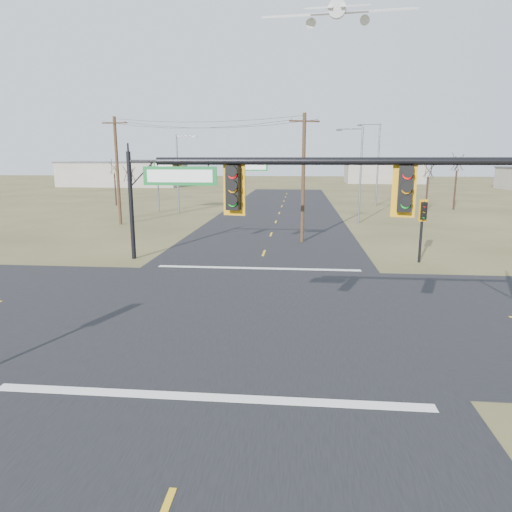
{
  "coord_description": "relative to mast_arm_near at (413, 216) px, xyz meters",
  "views": [
    {
      "loc": [
        2.35,
        -18.6,
        6.34
      ],
      "look_at": [
        0.5,
        1.0,
        2.15
      ],
      "focal_mm": 32.0,
      "sensor_mm": 36.0,
      "label": 1
    }
  ],
  "objects": [
    {
      "name": "road_ns",
      "position": [
        -5.01,
        7.71,
        -5.02
      ],
      "size": [
        14.0,
        160.0,
        0.02
      ],
      "primitive_type": "cube",
      "color": "black",
      "rests_on": "ground"
    },
    {
      "name": "highway_sign",
      "position": [
        -18.55,
        43.61,
        -0.78
      ],
      "size": [
        3.2,
        0.32,
        6.0
      ],
      "rotation": [
        0.0,
        0.0,
        -0.07
      ],
      "color": "slate",
      "rests_on": "ground"
    },
    {
      "name": "bare_tree_b",
      "position": [
        -28.14,
        50.85,
        0.34
      ],
      "size": [
        3.44,
        3.44,
        6.72
      ],
      "rotation": [
        0.0,
        0.0,
        0.39
      ],
      "color": "black",
      "rests_on": "ground"
    },
    {
      "name": "streetlight_a",
      "position": [
        3.16,
        35.78,
        0.27
      ],
      "size": [
        2.65,
        0.4,
        9.44
      ],
      "rotation": [
        0.0,
        0.0,
        0.35
      ],
      "color": "slate",
      "rests_on": "ground"
    },
    {
      "name": "warehouse_mid",
      "position": [
        19.99,
        117.71,
        -2.53
      ],
      "size": [
        20.0,
        12.0,
        5.0
      ],
      "primitive_type": "cube",
      "color": "#A0998E",
      "rests_on": "ground"
    },
    {
      "name": "mast_arm_far",
      "position": [
        -10.26,
        17.26,
        -0.09
      ],
      "size": [
        8.84,
        0.5,
        6.82
      ],
      "rotation": [
        0.0,
        0.0,
        0.2
      ],
      "color": "black",
      "rests_on": "ground"
    },
    {
      "name": "utility_pole_far",
      "position": [
        -20.3,
        32.65,
        0.3
      ],
      "size": [
        2.53,
        0.3,
        10.32
      ],
      "rotation": [
        0.0,
        0.0,
        -0.06
      ],
      "color": "#422C1C",
      "rests_on": "ground"
    },
    {
      "name": "streetlight_c",
      "position": [
        -16.91,
        43.01,
        0.12
      ],
      "size": [
        2.56,
        0.29,
        9.18
      ],
      "rotation": [
        0.0,
        0.0,
        -0.12
      ],
      "color": "slate",
      "rests_on": "ground"
    },
    {
      "name": "utility_pole_near",
      "position": [
        -2.39,
        24.39,
        0.01
      ],
      "size": [
        2.27,
        0.94,
        9.71
      ],
      "rotation": [
        0.0,
        0.0,
        0.35
      ],
      "color": "#422C1C",
      "rests_on": "ground"
    },
    {
      "name": "ground",
      "position": [
        -5.01,
        7.71,
        -5.03
      ],
      "size": [
        320.0,
        320.0,
        0.0
      ],
      "primitive_type": "plane",
      "color": "olive",
      "rests_on": "ground"
    },
    {
      "name": "stop_bar_far",
      "position": [
        -5.01,
        15.21,
        -5.0
      ],
      "size": [
        12.0,
        0.4,
        0.01
      ],
      "primitive_type": "cube",
      "color": "silver",
      "rests_on": "road_ns"
    },
    {
      "name": "stop_bar_near",
      "position": [
        -5.01,
        0.21,
        -5.0
      ],
      "size": [
        12.0,
        0.4,
        0.01
      ],
      "primitive_type": "cube",
      "color": "silver",
      "rests_on": "road_ns"
    },
    {
      "name": "bare_tree_a",
      "position": [
        -21.24,
        38.19,
        -0.04
      ],
      "size": [
        3.21,
        3.21,
        6.3
      ],
      "rotation": [
        0.0,
        0.0,
        -0.29
      ],
      "color": "black",
      "rests_on": "ground"
    },
    {
      "name": "bare_tree_c",
      "position": [
        12.85,
        46.81,
        0.23
      ],
      "size": [
        3.68,
        3.68,
        6.71
      ],
      "rotation": [
        0.0,
        0.0,
        -0.37
      ],
      "color": "black",
      "rests_on": "ground"
    },
    {
      "name": "jet_airliner",
      "position": [
        3.75,
        81.19,
        28.25
      ],
      "size": [
        19.5,
        20.75,
        12.82
      ],
      "rotation": [
        0.0,
        -0.3,
        1.47
      ],
      "color": "silver"
    },
    {
      "name": "mast_arm_near",
      "position": [
        0.0,
        0.0,
        0.0
      ],
      "size": [
        10.34,
        0.5,
        6.9
      ],
      "rotation": [
        0.0,
        0.0,
        -0.2
      ],
      "color": "black",
      "rests_on": "ground"
    },
    {
      "name": "streetlight_b",
      "position": [
        7.71,
        53.72,
        1.21
      ],
      "size": [
        3.11,
        0.5,
        11.11
      ],
      "rotation": [
        0.0,
        0.0,
        0.42
      ],
      "color": "slate",
      "rests_on": "ground"
    },
    {
      "name": "bare_tree_d",
      "position": [
        17.02,
        49.52,
        1.01
      ],
      "size": [
        3.77,
        3.77,
        7.5
      ],
      "rotation": [
        0.0,
        0.0,
        0.43
      ],
      "color": "black",
      "rests_on": "ground"
    },
    {
      "name": "road_ew",
      "position": [
        -5.01,
        7.71,
        -5.02
      ],
      "size": [
        160.0,
        14.0,
        0.02
      ],
      "primitive_type": "cube",
      "color": "black",
      "rests_on": "ground"
    },
    {
      "name": "warehouse_left",
      "position": [
        -45.01,
        97.71,
        -2.28
      ],
      "size": [
        28.0,
        14.0,
        5.5
      ],
      "primitive_type": "cube",
      "color": "#A0998E",
      "rests_on": "ground"
    },
    {
      "name": "pedestal_signal_ne",
      "position": [
        4.91,
        17.73,
        -2.09
      ],
      "size": [
        0.66,
        0.56,
        3.97
      ],
      "rotation": [
        0.0,
        0.0,
        0.31
      ],
      "color": "black",
      "rests_on": "ground"
    }
  ]
}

